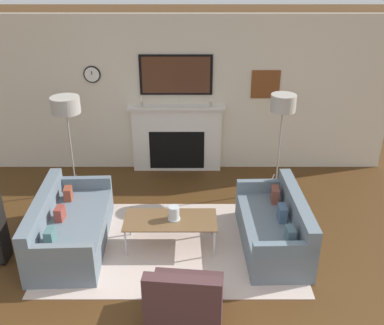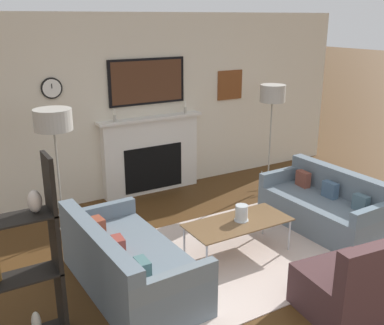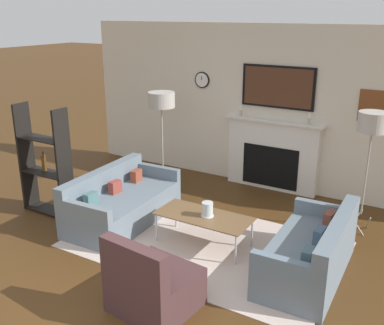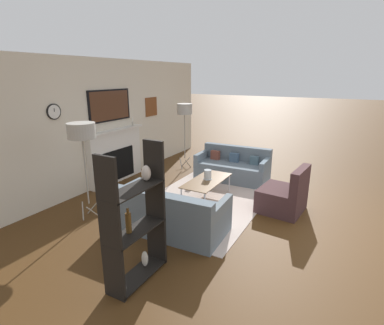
{
  "view_description": "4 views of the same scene",
  "coord_description": "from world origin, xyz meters",
  "px_view_note": "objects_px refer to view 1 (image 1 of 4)",
  "views": [
    {
      "loc": [
        0.27,
        -2.51,
        3.67
      ],
      "look_at": [
        0.26,
        3.12,
        0.93
      ],
      "focal_mm": 42.0,
      "sensor_mm": 36.0,
      "label": 1
    },
    {
      "loc": [
        -2.83,
        -1.26,
        2.63
      ],
      "look_at": [
        -0.34,
        2.96,
        1.04
      ],
      "focal_mm": 42.0,
      "sensor_mm": 36.0,
      "label": 2
    },
    {
      "loc": [
        2.51,
        -2.05,
        2.88
      ],
      "look_at": [
        -0.27,
        2.61,
        1.04
      ],
      "focal_mm": 42.0,
      "sensor_mm": 36.0,
      "label": 3
    },
    {
      "loc": [
        -4.91,
        0.12,
        2.35
      ],
      "look_at": [
        -0.34,
        2.62,
        0.83
      ],
      "focal_mm": 28.0,
      "sensor_mm": 36.0,
      "label": 4
    }
  ],
  "objects_px": {
    "couch_left": "(70,228)",
    "floor_lamp_right": "(284,105)",
    "coffee_table": "(171,221)",
    "floor_lamp_left": "(67,106)",
    "armchair": "(186,305)",
    "hurricane_candle": "(175,214)",
    "couch_right": "(276,228)"
  },
  "relations": [
    {
      "from": "floor_lamp_left",
      "to": "floor_lamp_right",
      "type": "xyz_separation_m",
      "value": [
        3.27,
        0.0,
        0.03
      ]
    },
    {
      "from": "couch_left",
      "to": "armchair",
      "type": "height_order",
      "value": "armchair"
    },
    {
      "from": "couch_left",
      "to": "floor_lamp_left",
      "type": "xyz_separation_m",
      "value": [
        -0.26,
        1.44,
        1.22
      ]
    },
    {
      "from": "hurricane_candle",
      "to": "floor_lamp_left",
      "type": "height_order",
      "value": "floor_lamp_left"
    },
    {
      "from": "armchair",
      "to": "hurricane_candle",
      "type": "xyz_separation_m",
      "value": [
        -0.17,
        1.43,
        0.22
      ]
    },
    {
      "from": "coffee_table",
      "to": "floor_lamp_left",
      "type": "xyz_separation_m",
      "value": [
        -1.62,
        1.45,
        1.09
      ]
    },
    {
      "from": "armchair",
      "to": "floor_lamp_left",
      "type": "distance_m",
      "value": 3.62
    },
    {
      "from": "couch_right",
      "to": "coffee_table",
      "type": "relative_size",
      "value": 1.35
    },
    {
      "from": "hurricane_candle",
      "to": "floor_lamp_right",
      "type": "distance_m",
      "value": 2.38
    },
    {
      "from": "couch_left",
      "to": "couch_right",
      "type": "bearing_deg",
      "value": 0.08
    },
    {
      "from": "armchair",
      "to": "hurricane_candle",
      "type": "distance_m",
      "value": 1.46
    },
    {
      "from": "floor_lamp_left",
      "to": "floor_lamp_right",
      "type": "distance_m",
      "value": 3.27
    },
    {
      "from": "couch_left",
      "to": "hurricane_candle",
      "type": "height_order",
      "value": "couch_left"
    },
    {
      "from": "floor_lamp_left",
      "to": "floor_lamp_right",
      "type": "bearing_deg",
      "value": 0.0
    },
    {
      "from": "floor_lamp_right",
      "to": "coffee_table",
      "type": "bearing_deg",
      "value": -138.78
    },
    {
      "from": "floor_lamp_right",
      "to": "couch_left",
      "type": "bearing_deg",
      "value": -154.38
    },
    {
      "from": "coffee_table",
      "to": "floor_lamp_right",
      "type": "relative_size",
      "value": 0.73
    },
    {
      "from": "coffee_table",
      "to": "floor_lamp_left",
      "type": "height_order",
      "value": "floor_lamp_left"
    },
    {
      "from": "floor_lamp_left",
      "to": "hurricane_candle",
      "type": "bearing_deg",
      "value": -40.84
    },
    {
      "from": "floor_lamp_right",
      "to": "hurricane_candle",
      "type": "bearing_deg",
      "value": -138.11
    },
    {
      "from": "couch_right",
      "to": "hurricane_candle",
      "type": "xyz_separation_m",
      "value": [
        -1.35,
        0.0,
        0.22
      ]
    },
    {
      "from": "couch_left",
      "to": "floor_lamp_left",
      "type": "height_order",
      "value": "floor_lamp_left"
    },
    {
      "from": "hurricane_candle",
      "to": "floor_lamp_right",
      "type": "xyz_separation_m",
      "value": [
        1.61,
        1.44,
        1.01
      ]
    },
    {
      "from": "couch_right",
      "to": "floor_lamp_left",
      "type": "bearing_deg",
      "value": 154.45
    },
    {
      "from": "couch_left",
      "to": "floor_lamp_right",
      "type": "distance_m",
      "value": 3.56
    },
    {
      "from": "armchair",
      "to": "hurricane_candle",
      "type": "relative_size",
      "value": 4.48
    },
    {
      "from": "couch_right",
      "to": "floor_lamp_right",
      "type": "relative_size",
      "value": 0.99
    },
    {
      "from": "coffee_table",
      "to": "floor_lamp_left",
      "type": "relative_size",
      "value": 0.75
    },
    {
      "from": "couch_left",
      "to": "floor_lamp_left",
      "type": "distance_m",
      "value": 1.91
    },
    {
      "from": "couch_right",
      "to": "floor_lamp_right",
      "type": "distance_m",
      "value": 1.92
    },
    {
      "from": "hurricane_candle",
      "to": "coffee_table",
      "type": "bearing_deg",
      "value": -169.34
    },
    {
      "from": "couch_right",
      "to": "floor_lamp_left",
      "type": "height_order",
      "value": "floor_lamp_left"
    }
  ]
}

